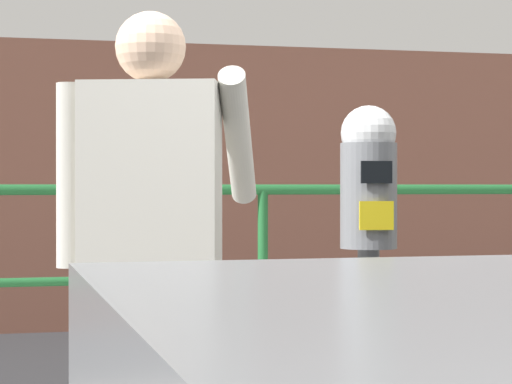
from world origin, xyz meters
name	(u,v)px	position (x,y,z in m)	size (l,w,h in m)	color
parking_meter	(369,224)	(-0.32, 0.31, 1.17)	(0.18, 0.19, 1.42)	slate
pedestrian_at_meter	(151,236)	(-0.99, 0.55, 1.12)	(0.74, 0.55, 1.73)	#1E233F
background_railing	(263,240)	(0.00, 3.01, 0.97)	(24.06, 0.06, 1.17)	#1E602D
backdrop_wall	(171,186)	(0.00, 6.58, 1.29)	(32.00, 0.50, 2.57)	brown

